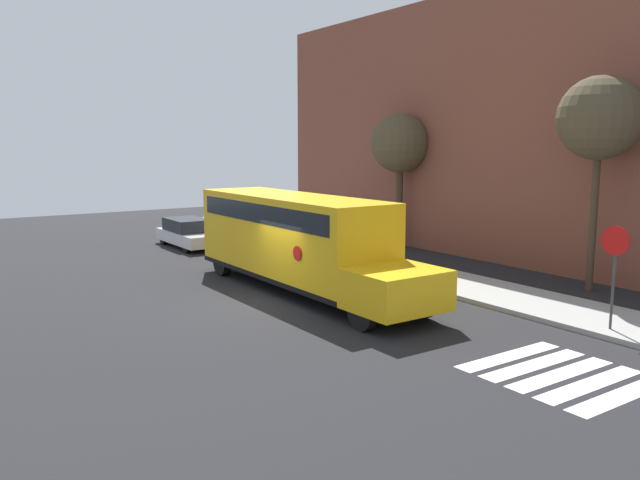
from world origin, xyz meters
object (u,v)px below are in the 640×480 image
Objects in this scene: tree_far_sidewalk at (600,119)px; stop_sign at (614,262)px; school_bus at (297,237)px; tree_near_sidewalk at (400,145)px; parked_car at (189,233)px.

stop_sign is at bearing -51.89° from tree_far_sidewalk.
tree_near_sidewalk reaches higher than school_bus.
tree_near_sidewalk is at bearing 54.92° from parked_car.
tree_far_sidewalk is at bearing 128.11° from stop_sign.
stop_sign is at bearing 24.51° from school_bus.
tree_far_sidewalk reaches higher than tree_near_sidewalk.
school_bus is 9.84m from stop_sign.
tree_far_sidewalk is at bearing 25.10° from parked_car.
tree_near_sidewalk is (-4.87, 8.88, 3.11)m from school_bus.
tree_far_sidewalk is at bearing 55.24° from school_bus.
tree_far_sidewalk reaches higher than school_bus.
parked_car is at bearing -169.73° from stop_sign.
school_bus is 1.53× the size of tree_far_sidewalk.
school_bus is at bearing -2.72° from parked_car.
stop_sign is at bearing -19.17° from tree_near_sidewalk.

